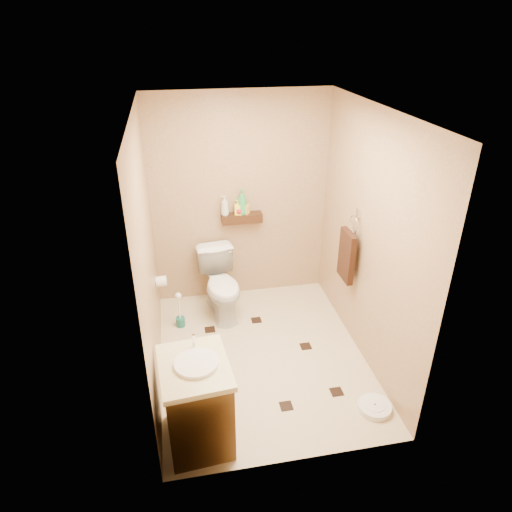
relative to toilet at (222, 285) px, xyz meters
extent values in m
plane|color=#CAB893|center=(0.29, -0.83, -0.37)|extent=(2.50, 2.50, 0.00)
cube|color=tan|center=(0.29, 0.42, 0.83)|extent=(2.00, 0.04, 2.40)
cube|color=tan|center=(0.29, -2.08, 0.83)|extent=(2.00, 0.04, 2.40)
cube|color=tan|center=(-0.71, -0.83, 0.83)|extent=(0.04, 2.50, 2.40)
cube|color=tan|center=(1.29, -0.83, 0.83)|extent=(0.04, 2.50, 2.40)
cube|color=white|center=(0.29, -0.83, 2.03)|extent=(2.00, 2.50, 0.02)
cube|color=#3C1E10|center=(0.29, 0.34, 0.65)|extent=(0.46, 0.14, 0.10)
cube|color=black|center=(-0.10, -0.97, -0.37)|extent=(0.11, 0.11, 0.01)
cube|color=black|center=(0.77, -0.78, -0.37)|extent=(0.11, 0.11, 0.01)
cube|color=black|center=(0.37, -1.54, -0.37)|extent=(0.11, 0.11, 0.01)
cube|color=black|center=(-0.18, -0.31, -0.37)|extent=(0.11, 0.11, 0.01)
cube|color=black|center=(0.86, -1.46, -0.37)|extent=(0.11, 0.11, 0.01)
cube|color=black|center=(0.35, -0.23, -0.37)|extent=(0.11, 0.11, 0.01)
imported|color=white|center=(0.00, 0.00, 0.00)|extent=(0.51, 0.78, 0.74)
cube|color=brown|center=(-0.41, -1.73, -0.01)|extent=(0.53, 0.63, 0.72)
cube|color=beige|center=(-0.41, -1.73, 0.37)|extent=(0.56, 0.67, 0.05)
cylinder|color=silver|center=(-0.39, -1.73, 0.39)|extent=(0.33, 0.33, 0.05)
cylinder|color=silver|center=(-0.39, -1.52, 0.45)|extent=(0.03, 0.03, 0.11)
cylinder|color=white|center=(1.11, -1.72, -0.34)|extent=(0.33, 0.33, 0.05)
cylinder|color=white|center=(1.11, -1.72, -0.32)|extent=(0.17, 0.17, 0.01)
cylinder|color=#18615B|center=(-0.49, -0.17, -0.32)|extent=(0.10, 0.10, 0.11)
cylinder|color=white|center=(-0.49, -0.17, -0.12)|extent=(0.02, 0.02, 0.30)
sphere|color=white|center=(-0.49, -0.17, 0.02)|extent=(0.07, 0.07, 0.07)
cube|color=silver|center=(1.28, -0.58, 1.01)|extent=(0.03, 0.06, 0.08)
torus|color=silver|center=(1.24, -0.58, 0.89)|extent=(0.02, 0.19, 0.19)
cube|color=#371D10|center=(1.20, -0.58, 0.55)|extent=(0.06, 0.30, 0.52)
cylinder|color=white|center=(-0.65, -0.18, 0.23)|extent=(0.11, 0.11, 0.11)
cylinder|color=silver|center=(-0.69, -0.18, 0.29)|extent=(0.04, 0.02, 0.02)
imported|color=beige|center=(0.11, 0.34, 0.81)|extent=(0.10, 0.10, 0.23)
imported|color=yellow|center=(0.25, 0.34, 0.78)|extent=(0.09, 0.09, 0.17)
imported|color=red|center=(0.27, 0.34, 0.77)|extent=(0.14, 0.14, 0.14)
imported|color=green|center=(0.30, 0.34, 0.84)|extent=(0.16, 0.16, 0.29)
imported|color=gold|center=(0.34, 0.34, 0.78)|extent=(0.10, 0.10, 0.16)
camera|label=1|loc=(-0.45, -4.36, 2.66)|focal=32.00mm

